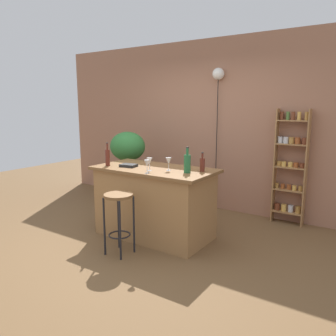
{
  "coord_description": "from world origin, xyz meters",
  "views": [
    {
      "loc": [
        2.53,
        -3.18,
        1.73
      ],
      "look_at": [
        0.05,
        0.55,
        0.9
      ],
      "focal_mm": 35.85,
      "sensor_mm": 36.0,
      "label": 1
    }
  ],
  "objects_px": {
    "bottle_soda_blue": "(108,157)",
    "wine_glass_right": "(169,161)",
    "cookbook": "(129,165)",
    "wine_glass_left": "(149,162)",
    "pendant_globe_light": "(218,77)",
    "bottle_olive_oil": "(187,163)",
    "bottle_wine_red": "(202,164)",
    "plant_stool": "(129,193)",
    "spice_shelf": "(290,166)",
    "bar_stool": "(119,210)",
    "wine_glass_center": "(147,164)",
    "potted_plant": "(128,149)"
  },
  "relations": [
    {
      "from": "pendant_globe_light",
      "to": "plant_stool",
      "type": "bearing_deg",
      "value": -151.51
    },
    {
      "from": "bar_stool",
      "to": "spice_shelf",
      "type": "xyz_separation_m",
      "value": [
        1.37,
        2.18,
        0.32
      ]
    },
    {
      "from": "potted_plant",
      "to": "bottle_olive_oil",
      "type": "xyz_separation_m",
      "value": [
        1.68,
        -0.86,
        0.03
      ]
    },
    {
      "from": "plant_stool",
      "to": "cookbook",
      "type": "bearing_deg",
      "value": -49.06
    },
    {
      "from": "spice_shelf",
      "to": "plant_stool",
      "type": "height_order",
      "value": "spice_shelf"
    },
    {
      "from": "wine_glass_center",
      "to": "wine_glass_right",
      "type": "bearing_deg",
      "value": 68.41
    },
    {
      "from": "bottle_wine_red",
      "to": "wine_glass_right",
      "type": "bearing_deg",
      "value": -154.8
    },
    {
      "from": "potted_plant",
      "to": "bottle_olive_oil",
      "type": "relative_size",
      "value": 2.64
    },
    {
      "from": "spice_shelf",
      "to": "wine_glass_right",
      "type": "xyz_separation_m",
      "value": [
        -1.1,
        -1.54,
        0.19
      ]
    },
    {
      "from": "plant_stool",
      "to": "wine_glass_left",
      "type": "height_order",
      "value": "wine_glass_left"
    },
    {
      "from": "spice_shelf",
      "to": "cookbook",
      "type": "bearing_deg",
      "value": -136.21
    },
    {
      "from": "wine_glass_left",
      "to": "cookbook",
      "type": "height_order",
      "value": "wine_glass_left"
    },
    {
      "from": "bar_stool",
      "to": "bottle_olive_oil",
      "type": "height_order",
      "value": "bottle_olive_oil"
    },
    {
      "from": "wine_glass_right",
      "to": "cookbook",
      "type": "xyz_separation_m",
      "value": [
        -0.59,
        -0.08,
        -0.1
      ]
    },
    {
      "from": "potted_plant",
      "to": "pendant_globe_light",
      "type": "relative_size",
      "value": 0.36
    },
    {
      "from": "bottle_olive_oil",
      "to": "pendant_globe_light",
      "type": "relative_size",
      "value": 0.14
    },
    {
      "from": "wine_glass_left",
      "to": "bottle_soda_blue",
      "type": "bearing_deg",
      "value": -176.92
    },
    {
      "from": "cookbook",
      "to": "pendant_globe_light",
      "type": "height_order",
      "value": "pendant_globe_light"
    },
    {
      "from": "spice_shelf",
      "to": "plant_stool",
      "type": "distance_m",
      "value": 2.68
    },
    {
      "from": "pendant_globe_light",
      "to": "bottle_wine_red",
      "type": "bearing_deg",
      "value": -71.03
    },
    {
      "from": "spice_shelf",
      "to": "potted_plant",
      "type": "height_order",
      "value": "spice_shelf"
    },
    {
      "from": "wine_glass_left",
      "to": "pendant_globe_light",
      "type": "bearing_deg",
      "value": 87.19
    },
    {
      "from": "spice_shelf",
      "to": "bottle_soda_blue",
      "type": "height_order",
      "value": "spice_shelf"
    },
    {
      "from": "spice_shelf",
      "to": "cookbook",
      "type": "distance_m",
      "value": 2.34
    },
    {
      "from": "bottle_olive_oil",
      "to": "bottle_soda_blue",
      "type": "relative_size",
      "value": 1.0
    },
    {
      "from": "spice_shelf",
      "to": "bar_stool",
      "type": "bearing_deg",
      "value": -122.13
    },
    {
      "from": "wine_glass_center",
      "to": "pendant_globe_light",
      "type": "xyz_separation_m",
      "value": [
        0.01,
        1.87,
        1.13
      ]
    },
    {
      "from": "bottle_soda_blue",
      "to": "pendant_globe_light",
      "type": "distance_m",
      "value": 2.23
    },
    {
      "from": "bottle_wine_red",
      "to": "wine_glass_left",
      "type": "relative_size",
      "value": 1.46
    },
    {
      "from": "bottle_wine_red",
      "to": "bottle_soda_blue",
      "type": "relative_size",
      "value": 0.76
    },
    {
      "from": "bar_stool",
      "to": "plant_stool",
      "type": "height_order",
      "value": "bar_stool"
    },
    {
      "from": "bottle_soda_blue",
      "to": "wine_glass_right",
      "type": "bearing_deg",
      "value": 11.96
    },
    {
      "from": "potted_plant",
      "to": "pendant_globe_light",
      "type": "xyz_separation_m",
      "value": [
        1.31,
        0.71,
        1.16
      ]
    },
    {
      "from": "bar_stool",
      "to": "potted_plant",
      "type": "relative_size",
      "value": 0.88
    },
    {
      "from": "wine_glass_left",
      "to": "bottle_wine_red",
      "type": "bearing_deg",
      "value": 29.8
    },
    {
      "from": "wine_glass_right",
      "to": "pendant_globe_light",
      "type": "xyz_separation_m",
      "value": [
        -0.1,
        1.58,
        1.13
      ]
    },
    {
      "from": "spice_shelf",
      "to": "bottle_soda_blue",
      "type": "distance_m",
      "value": 2.62
    },
    {
      "from": "bar_stool",
      "to": "cookbook",
      "type": "distance_m",
      "value": 0.77
    },
    {
      "from": "bar_stool",
      "to": "bottle_wine_red",
      "type": "bearing_deg",
      "value": 51.51
    },
    {
      "from": "spice_shelf",
      "to": "wine_glass_right",
      "type": "height_order",
      "value": "spice_shelf"
    },
    {
      "from": "potted_plant",
      "to": "wine_glass_center",
      "type": "relative_size",
      "value": 5.07
    },
    {
      "from": "plant_stool",
      "to": "wine_glass_left",
      "type": "xyz_separation_m",
      "value": [
        1.22,
        -1.02,
        0.81
      ]
    },
    {
      "from": "wine_glass_right",
      "to": "cookbook",
      "type": "relative_size",
      "value": 0.78
    },
    {
      "from": "bottle_olive_oil",
      "to": "potted_plant",
      "type": "bearing_deg",
      "value": 152.74
    },
    {
      "from": "bottle_wine_red",
      "to": "cookbook",
      "type": "bearing_deg",
      "value": -165.3
    },
    {
      "from": "bottle_olive_oil",
      "to": "bottle_soda_blue",
      "type": "distance_m",
      "value": 1.14
    },
    {
      "from": "bottle_wine_red",
      "to": "wine_glass_center",
      "type": "relative_size",
      "value": 1.46
    },
    {
      "from": "bar_stool",
      "to": "cookbook",
      "type": "xyz_separation_m",
      "value": [
        -0.32,
        0.56,
        0.41
      ]
    },
    {
      "from": "wine_glass_center",
      "to": "wine_glass_right",
      "type": "relative_size",
      "value": 1.0
    },
    {
      "from": "bottle_olive_oil",
      "to": "bottle_wine_red",
      "type": "bearing_deg",
      "value": 56.17
    }
  ]
}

